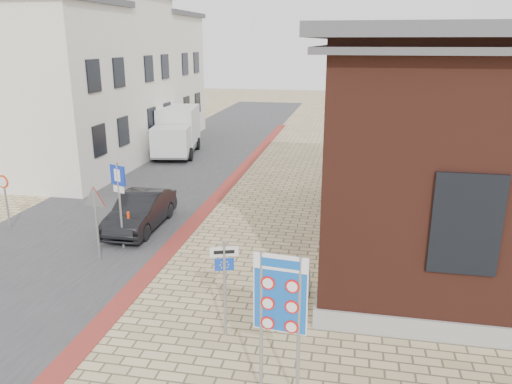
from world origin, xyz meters
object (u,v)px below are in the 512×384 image
Objects in this scene: border_sign at (280,297)px; parking_sign at (119,190)px; essen_sign at (225,274)px; bollard at (129,227)px; box_truck at (177,131)px; sedan at (141,211)px.

border_sign is 8.49m from parking_sign.
essen_sign is 6.17m from parking_sign.
essen_sign is 2.17× the size of bollard.
border_sign reaches higher than box_truck.
box_truck reaches higher than essen_sign.
essen_sign is at bearing 135.90° from border_sign.
border_sign is at bearing -47.29° from bollard.
bollard is at bearing -84.47° from sedan.
box_truck is (-2.88, 11.84, 0.75)m from sedan.
box_truck is 19.35m from essen_sign.
bollard is (3.03, -13.12, -0.86)m from box_truck.
parking_sign is (-4.50, 4.20, 0.45)m from essen_sign.
essen_sign is at bearing -53.31° from sedan.
parking_sign reaches higher than bollard.
box_truck is 13.97m from parking_sign.
box_truck is 1.91× the size of parking_sign.
sedan is 3.68× the size of bollard.
parking_sign reaches higher than essen_sign.
box_truck is 13.49m from bollard.
box_truck is at bearing 124.96° from parking_sign.
border_sign reaches higher than bollard.
parking_sign is at bearing -90.00° from bollard.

